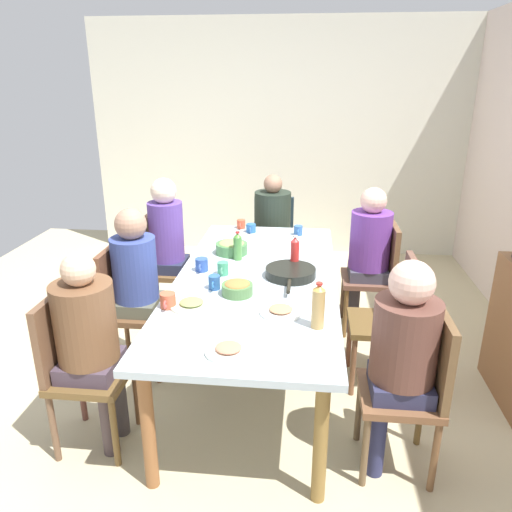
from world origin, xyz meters
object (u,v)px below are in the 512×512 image
(chair_2, at_px, (273,239))
(cup_1, at_px, (223,269))
(chair_4, at_px, (378,272))
(bowl_1, at_px, (232,247))
(chair_5, at_px, (393,315))
(cup_0, at_px, (168,300))
(chair_0, at_px, (77,363))
(bottle_1, at_px, (238,246))
(person_3, at_px, (137,276))
(plate_1, at_px, (192,304))
(cup_3, at_px, (241,224))
(person_6, at_px, (168,238))
(chair_3, at_px, (127,303))
(person_2, at_px, (272,222))
(cup_6, at_px, (298,230))
(cup_4, at_px, (202,265))
(chair_1, at_px, (416,384))
(bowl_0, at_px, (237,288))
(chair_6, at_px, (159,263))
(cup_2, at_px, (214,282))
(bottle_2, at_px, (318,306))
(plate_0, at_px, (281,311))
(person_0, at_px, (89,334))
(dining_table, at_px, (256,287))
(bottle_0, at_px, (295,253))
(cup_5, at_px, (251,228))
(person_4, at_px, (368,247))
(serving_pan, at_px, (290,273))
(plate_2, at_px, (229,350))

(chair_2, relative_size, cup_1, 8.24)
(chair_4, height_order, bowl_1, chair_4)
(chair_5, distance_m, cup_0, 1.47)
(chair_4, distance_m, chair_5, 0.77)
(chair_0, height_order, bottle_1, bottle_1)
(person_3, bearing_deg, plate_1, 46.20)
(chair_0, height_order, cup_3, chair_0)
(chair_0, relative_size, person_6, 0.73)
(chair_5, bearing_deg, chair_3, -90.00)
(person_2, distance_m, cup_1, 1.44)
(cup_6, bearing_deg, cup_0, -25.89)
(person_3, distance_m, cup_0, 0.62)
(plate_1, distance_m, cup_4, 0.55)
(chair_5, distance_m, cup_4, 1.31)
(chair_4, bearing_deg, cup_4, -61.55)
(cup_6, bearing_deg, chair_3, -50.47)
(chair_1, height_order, bottle_1, bottle_1)
(chair_2, distance_m, bowl_0, 1.84)
(chair_6, bearing_deg, cup_2, 34.01)
(person_2, relative_size, cup_6, 10.66)
(chair_1, height_order, person_2, person_2)
(person_3, relative_size, cup_3, 10.92)
(bottle_2, bearing_deg, chair_4, 160.26)
(plate_0, relative_size, bottle_2, 0.93)
(person_0, distance_m, bowl_1, 1.35)
(dining_table, xyz_separation_m, chair_3, (0.00, -0.90, -0.16))
(person_2, xyz_separation_m, person_6, (0.67, -0.81, 0.03))
(plate_1, relative_size, bottle_2, 0.97)
(chair_0, height_order, cup_1, chair_0)
(person_2, relative_size, chair_3, 1.28)
(cup_1, relative_size, bottle_0, 0.46)
(cup_5, bearing_deg, person_2, 161.95)
(chair_4, height_order, cup_5, chair_4)
(dining_table, relative_size, chair_5, 2.57)
(bottle_1, bearing_deg, person_4, 114.69)
(chair_6, relative_size, bottle_0, 3.76)
(person_4, height_order, person_6, person_6)
(serving_pan, bearing_deg, person_6, -125.40)
(plate_2, relative_size, cup_6, 2.14)
(cup_1, height_order, bottle_1, bottle_1)
(cup_0, bearing_deg, cup_1, 156.34)
(bowl_0, relative_size, serving_pan, 0.37)
(chair_2, relative_size, cup_6, 8.35)
(bowl_1, bearing_deg, plate_0, 24.04)
(bottle_0, distance_m, bottle_2, 0.84)
(dining_table, bearing_deg, person_2, 180.00)
(chair_5, bearing_deg, person_2, -148.04)
(cup_5, xyz_separation_m, bottle_1, (0.67, -0.02, 0.06))
(chair_5, bearing_deg, plate_2, -44.72)
(cup_4, bearing_deg, bottle_2, 47.04)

